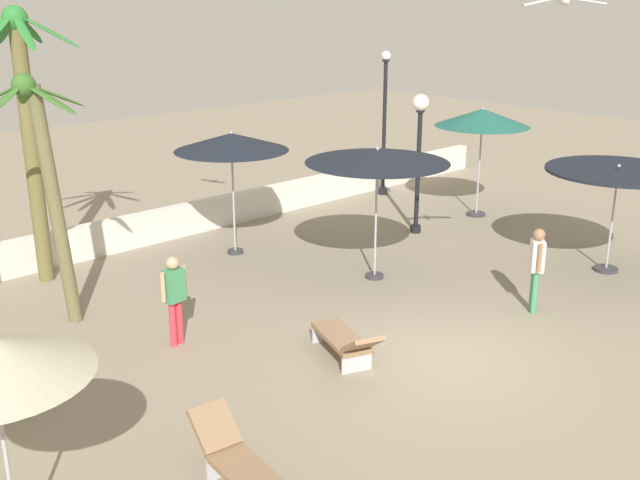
{
  "coord_description": "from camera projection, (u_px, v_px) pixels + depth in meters",
  "views": [
    {
      "loc": [
        -9.67,
        -7.3,
        6.07
      ],
      "look_at": [
        0.0,
        3.19,
        1.4
      ],
      "focal_mm": 42.13,
      "sensor_mm": 36.0,
      "label": 1
    }
  ],
  "objects": [
    {
      "name": "ground_plane",
      "position": [
        443.0,
        357.0,
        13.21
      ],
      "size": [
        56.0,
        56.0,
        0.0
      ],
      "primitive_type": "plane",
      "color": "gray"
    },
    {
      "name": "boundary_wall",
      "position": [
        165.0,
        224.0,
        19.45
      ],
      "size": [
        25.2,
        0.3,
        0.83
      ],
      "primitive_type": "cube",
      "color": "silver",
      "rests_on": "ground_plane"
    },
    {
      "name": "patio_umbrella_0",
      "position": [
        482.0,
        118.0,
        20.81
      ],
      "size": [
        2.63,
        2.63,
        3.11
      ],
      "color": "#333338",
      "rests_on": "ground_plane"
    },
    {
      "name": "patio_umbrella_1",
      "position": [
        377.0,
        157.0,
        16.06
      ],
      "size": [
        3.14,
        3.14,
        2.98
      ],
      "color": "#333338",
      "rests_on": "ground_plane"
    },
    {
      "name": "patio_umbrella_2",
      "position": [
        231.0,
        142.0,
        17.67
      ],
      "size": [
        2.72,
        2.72,
        3.03
      ],
      "color": "#333338",
      "rests_on": "ground_plane"
    },
    {
      "name": "patio_umbrella_4",
      "position": [
        618.0,
        175.0,
        16.63
      ],
      "size": [
        3.15,
        3.15,
        2.51
      ],
      "color": "#333338",
      "rests_on": "ground_plane"
    },
    {
      "name": "palm_tree_0",
      "position": [
        46.0,
        174.0,
        13.64
      ],
      "size": [
        2.05,
        2.01,
        4.8
      ],
      "color": "brown",
      "rests_on": "ground_plane"
    },
    {
      "name": "palm_tree_1",
      "position": [
        27.0,
        116.0,
        15.67
      ],
      "size": [
        2.62,
        2.61,
        5.88
      ],
      "color": "brown",
      "rests_on": "ground_plane"
    },
    {
      "name": "lamp_post_1",
      "position": [
        384.0,
        120.0,
        23.27
      ],
      "size": [
        0.29,
        0.29,
        4.46
      ],
      "color": "black",
      "rests_on": "ground_plane"
    },
    {
      "name": "lamp_post_3",
      "position": [
        419.0,
        140.0,
        19.36
      ],
      "size": [
        0.43,
        0.43,
        3.68
      ],
      "color": "black",
      "rests_on": "ground_plane"
    },
    {
      "name": "lounge_chair_0",
      "position": [
        347.0,
        340.0,
        12.94
      ],
      "size": [
        1.15,
        1.95,
        0.84
      ],
      "color": "#B7B7BC",
      "rests_on": "ground_plane"
    },
    {
      "name": "lounge_chair_2",
      "position": [
        240.0,
        464.0,
        9.54
      ],
      "size": [
        0.77,
        1.93,
        0.84
      ],
      "color": "#B7B7BC",
      "rests_on": "ground_plane"
    },
    {
      "name": "guest_0",
      "position": [
        537.0,
        262.0,
        14.78
      ],
      "size": [
        0.43,
        0.42,
        1.75
      ],
      "color": "#3F8C59",
      "rests_on": "ground_plane"
    },
    {
      "name": "guest_2",
      "position": [
        174.0,
        292.0,
        13.38
      ],
      "size": [
        0.56,
        0.28,
        1.69
      ],
      "color": "#D8333F",
      "rests_on": "ground_plane"
    },
    {
      "name": "seagull_2",
      "position": [
        564.0,
        1.0,
        11.95
      ],
      "size": [
        1.2,
        0.92,
        0.16
      ],
      "color": "white"
    }
  ]
}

